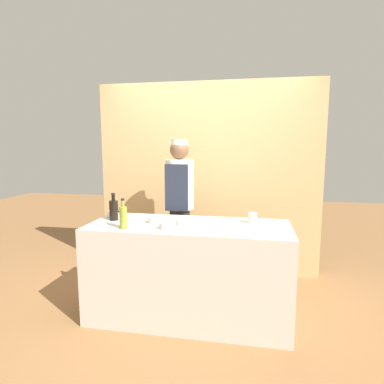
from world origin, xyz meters
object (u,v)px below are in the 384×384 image
sauce_bowl_purple (115,214)px  bottle_oil (123,217)px  sauce_bowl_brown (155,219)px  cup_cream (253,218)px  bottle_soy (114,210)px  sauce_bowl_yellow (184,222)px  cutting_board (219,226)px  sauce_bowl_green (167,225)px  chef_center (180,207)px

sauce_bowl_purple → bottle_oil: bearing=-57.4°
sauce_bowl_brown → cup_cream: cup_cream is taller
sauce_bowl_purple → bottle_soy: (0.05, -0.13, 0.07)m
sauce_bowl_yellow → bottle_oil: bearing=-158.0°
cutting_board → cup_cream: size_ratio=3.17×
sauce_bowl_brown → bottle_soy: 0.44m
bottle_soy → cup_cream: (1.33, 0.12, -0.05)m
sauce_bowl_green → cutting_board: sauce_bowl_green is taller
cutting_board → bottle_soy: bottle_soy is taller
sauce_bowl_purple → bottle_oil: size_ratio=0.56×
sauce_bowl_yellow → sauce_bowl_purple: same height
bottle_soy → bottle_oil: bearing=-52.6°
sauce_bowl_green → sauce_bowl_brown: sauce_bowl_brown is taller
bottle_soy → chef_center: 0.80m
sauce_bowl_purple → bottle_soy: bottle_soy is taller
sauce_bowl_purple → cutting_board: sauce_bowl_purple is taller
cup_cream → sauce_bowl_green: bearing=-154.7°
sauce_bowl_green → sauce_bowl_brown: (-0.17, 0.20, 0.00)m
sauce_bowl_brown → sauce_bowl_yellow: bearing=-10.1°
sauce_bowl_brown → sauce_bowl_yellow: size_ratio=0.81×
sauce_bowl_green → bottle_soy: bearing=159.2°
sauce_bowl_brown → cup_cream: size_ratio=1.36×
sauce_bowl_green → bottle_oil: 0.40m
sauce_bowl_brown → cup_cream: 0.91m
sauce_bowl_purple → cup_cream: cup_cream is taller
sauce_bowl_yellow → bottle_soy: bottle_soy is taller
chef_center → sauce_bowl_purple: bearing=-140.2°
sauce_bowl_yellow → bottle_oil: size_ratio=0.63×
bottle_oil → sauce_bowl_green: bearing=8.1°
sauce_bowl_brown → cutting_board: (0.61, -0.05, -0.02)m
sauce_bowl_green → bottle_soy: size_ratio=0.54×
sauce_bowl_brown → sauce_bowl_purple: size_ratio=0.91×
bottle_soy → bottle_oil: 0.36m
cup_cream → bottle_soy: bearing=-175.0°
cutting_board → cup_cream: (0.29, 0.20, 0.04)m
sauce_bowl_brown → cup_cream: (0.90, 0.15, 0.02)m
cup_cream → chef_center: bearing=148.8°
sauce_bowl_purple → cutting_board: 1.11m
sauce_bowl_brown → sauce_bowl_purple: (-0.48, 0.17, -0.00)m
sauce_bowl_yellow → bottle_oil: (-0.50, -0.20, 0.07)m
cutting_board → sauce_bowl_purple: bearing=168.5°
sauce_bowl_green → cup_cream: size_ratio=1.45×
cutting_board → bottle_soy: 1.05m
chef_center → bottle_soy: bearing=-130.4°
sauce_bowl_brown → cutting_board: size_ratio=0.43×
sauce_bowl_purple → sauce_bowl_green: bearing=-29.1°
cutting_board → bottle_soy: size_ratio=1.18×
sauce_bowl_brown → chef_center: chef_center is taller
sauce_bowl_yellow → sauce_bowl_green: bearing=-127.6°
bottle_oil → chef_center: 0.94m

